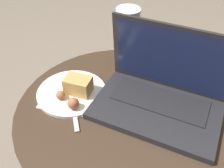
{
  "coord_description": "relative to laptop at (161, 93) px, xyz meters",
  "views": [
    {
      "loc": [
        0.21,
        -0.48,
        1.06
      ],
      "look_at": [
        -0.04,
        0.01,
        0.61
      ],
      "focal_mm": 42.0,
      "sensor_mm": 36.0,
      "label": 1
    }
  ],
  "objects": [
    {
      "name": "table",
      "position": [
        -0.09,
        -0.06,
        -0.24
      ],
      "size": [
        0.6,
        0.6,
        0.54
      ],
      "color": "#9E9EA3",
      "rests_on": "ground_plane"
    },
    {
      "name": "beer_glass",
      "position": [
        -0.15,
        0.1,
        0.06
      ],
      "size": [
        0.07,
        0.07,
        0.22
      ],
      "color": "#C6701E",
      "rests_on": "table"
    },
    {
      "name": "fork",
      "position": [
        -0.22,
        -0.1,
        -0.05
      ],
      "size": [
        0.14,
        0.16,
        0.0
      ],
      "color": "#B2B2B7",
      "rests_on": "table"
    },
    {
      "name": "snack_plate",
      "position": [
        -0.24,
        -0.07,
        -0.03
      ],
      "size": [
        0.21,
        0.21,
        0.06
      ],
      "color": "white",
      "rests_on": "table"
    },
    {
      "name": "napkin",
      "position": [
        -0.24,
        -0.1,
        -0.05
      ],
      "size": [
        0.18,
        0.14,
        0.0
      ],
      "color": "white",
      "rests_on": "table"
    },
    {
      "name": "laptop",
      "position": [
        0.0,
        0.0,
        0.0
      ],
      "size": [
        0.35,
        0.22,
        0.23
      ],
      "color": "#232326",
      "rests_on": "table"
    }
  ]
}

